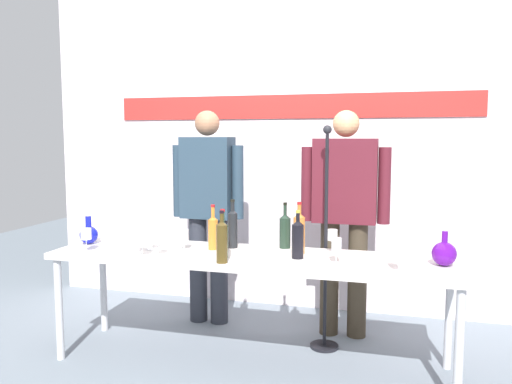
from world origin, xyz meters
The scene contains 24 objects.
ground_plane centered at (0.00, 0.00, 0.00)m, with size 10.00×10.00×0.00m, color slate.
back_wall centered at (0.00, 1.26, 1.50)m, with size 4.44×0.11×3.00m.
display_table centered at (0.00, 0.00, 0.67)m, with size 2.60×0.63×0.73m.
decanter_blue_left centered at (-1.19, 0.03, 0.80)m, with size 0.13×0.13×0.20m.
decanter_blue_right centered at (1.17, 0.03, 0.80)m, with size 0.14×0.14×0.21m.
presenter_left centered at (-0.53, 0.66, 0.96)m, with size 0.58×0.22×1.68m.
presenter_right centered at (0.53, 0.66, 0.96)m, with size 0.65×0.22×1.67m.
wine_bottle_0 centered at (0.30, 0.12, 0.87)m, with size 0.07×0.07×0.34m.
wine_bottle_1 centered at (0.17, 0.26, 0.85)m, with size 0.07×0.07×0.31m.
wine_bottle_2 centered at (-0.10, -0.25, 0.86)m, with size 0.07×0.07×0.32m.
wine_bottle_3 centered at (0.31, -0.01, 0.85)m, with size 0.07×0.07×0.30m.
wine_bottle_4 centered at (-0.14, -0.13, 0.85)m, with size 0.07×0.07×0.31m.
wine_bottle_5 centered at (-0.17, 0.17, 0.87)m, with size 0.07×0.07×0.33m.
wine_bottle_6 centered at (-0.28, 0.09, 0.85)m, with size 0.07×0.07×0.30m.
wine_glass_left_0 centered at (-0.56, -0.17, 0.83)m, with size 0.07×0.07×0.14m.
wine_glass_left_1 centered at (-1.07, -0.19, 0.84)m, with size 0.07×0.07×0.15m.
wine_glass_left_2 centered at (-0.65, -0.21, 0.83)m, with size 0.07×0.07×0.15m.
wine_glass_left_3 centered at (-0.68, -0.02, 0.84)m, with size 0.06×0.06×0.15m.
wine_glass_left_4 centered at (-0.47, 0.03, 0.82)m, with size 0.06×0.06×0.14m.
wine_glass_left_5 centered at (-0.72, -0.14, 0.82)m, with size 0.07×0.07×0.14m.
wine_glass_right_0 centered at (0.92, -0.18, 0.85)m, with size 0.06×0.06×0.17m.
wine_glass_right_1 centered at (0.50, 0.21, 0.84)m, with size 0.06×0.06×0.15m.
wine_glass_right_2 centered at (0.56, -0.08, 0.83)m, with size 0.06×0.06×0.16m.
microphone_stand centered at (0.43, 0.39, 0.52)m, with size 0.20×0.20×1.56m.
Camera 1 is at (0.88, -3.07, 1.47)m, focal length 35.71 mm.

